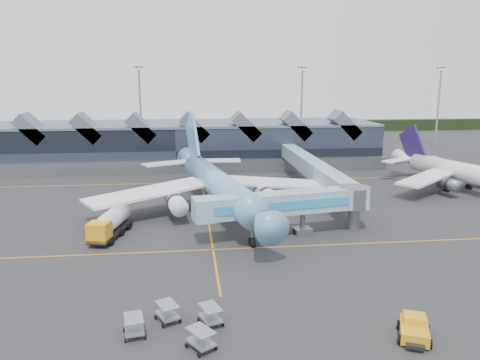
{
  "coord_description": "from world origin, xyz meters",
  "views": [
    {
      "loc": [
        -2.76,
        -59.11,
        19.46
      ],
      "look_at": [
        4.82,
        6.45,
        5.0
      ],
      "focal_mm": 35.0,
      "sensor_mm": 36.0,
      "label": 1
    }
  ],
  "objects": [
    {
      "name": "ground",
      "position": [
        0.0,
        0.0,
        0.0
      ],
      "size": [
        260.0,
        260.0,
        0.0
      ],
      "primitive_type": "plane",
      "color": "#2A2A2D",
      "rests_on": "ground"
    },
    {
      "name": "taxi_stripes",
      "position": [
        0.0,
        10.0,
        0.01
      ],
      "size": [
        120.0,
        60.0,
        0.01
      ],
      "color": "#C28116",
      "rests_on": "ground"
    },
    {
      "name": "tree_line_far",
      "position": [
        0.0,
        110.0,
        2.0
      ],
      "size": [
        260.0,
        4.0,
        4.0
      ],
      "primitive_type": "cube",
      "color": "black",
      "rests_on": "ground"
    },
    {
      "name": "terminal",
      "position": [
        -5.07,
        47.35,
        4.88
      ],
      "size": [
        90.0,
        22.25,
        12.52
      ],
      "color": "black",
      "rests_on": "ground"
    },
    {
      "name": "light_masts",
      "position": [
        21.0,
        62.8,
        12.49
      ],
      "size": [
        132.4,
        42.56,
        22.45
      ],
      "color": "gray",
      "rests_on": "ground"
    },
    {
      "name": "main_airliner",
      "position": [
        1.48,
        8.61,
        4.2
      ],
      "size": [
        38.01,
        44.3,
        14.3
      ],
      "rotation": [
        0.0,
        0.0,
        0.19
      ],
      "color": "#6098C2",
      "rests_on": "ground"
    },
    {
      "name": "regional_jet",
      "position": [
        44.62,
        16.3,
        3.45
      ],
      "size": [
        27.72,
        31.02,
        10.86
      ],
      "rotation": [
        0.0,
        0.0,
        0.3
      ],
      "color": "white",
      "rests_on": "ground"
    },
    {
      "name": "jet_bridge",
      "position": [
        10.69,
        -3.91,
        4.11
      ],
      "size": [
        23.18,
        7.29,
        5.77
      ],
      "rotation": [
        0.0,
        0.0,
        0.18
      ],
      "color": "#7CB1CF",
      "rests_on": "ground"
    },
    {
      "name": "fuel_truck",
      "position": [
        -12.34,
        -1.71,
        1.83
      ],
      "size": [
        4.43,
        9.81,
        3.27
      ],
      "rotation": [
        0.0,
        0.0,
        -0.23
      ],
      "color": "black",
      "rests_on": "ground"
    },
    {
      "name": "pushback_tug",
      "position": [
        14.14,
        -28.54,
        0.74
      ],
      "size": [
        3.35,
        4.1,
        1.65
      ],
      "rotation": [
        0.0,
        0.0,
        -0.41
      ],
      "color": "orange",
      "rests_on": "ground"
    },
    {
      "name": "baggage_carts",
      "position": [
        -3.74,
        -25.58,
        0.86
      ],
      "size": [
        7.83,
        6.91,
        1.52
      ],
      "rotation": [
        0.0,
        0.0,
        0.34
      ],
      "color": "gray",
      "rests_on": "ground"
    }
  ]
}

